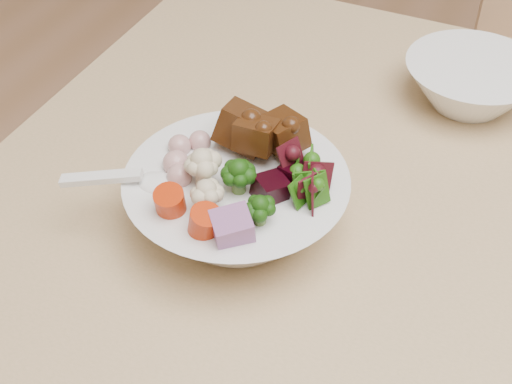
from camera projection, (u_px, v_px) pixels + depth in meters
food_bowl at (239, 198)px, 0.71m from camera, size 0.22×0.22×0.12m
soup_spoon at (143, 183)px, 0.69m from camera, size 0.12×0.06×0.02m
side_bowl at (471, 84)px, 0.88m from camera, size 0.17×0.17×0.06m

